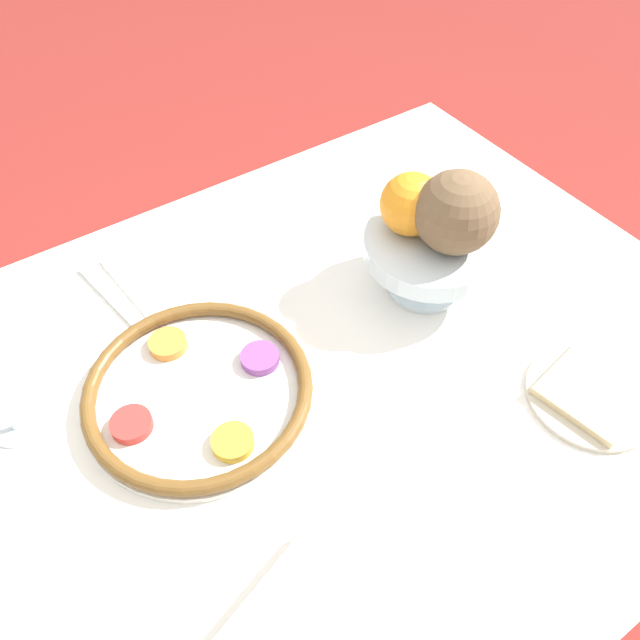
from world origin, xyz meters
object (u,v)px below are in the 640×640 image
at_px(seder_plate, 199,391).
at_px(bread_plate, 592,394).
at_px(fruit_stand, 430,251).
at_px(orange_fruit, 412,204).
at_px(coconut, 456,212).
at_px(napkin_roll, 280,596).

xyz_separation_m(seder_plate, bread_plate, (0.44, -0.29, -0.01)).
relative_size(fruit_stand, orange_fruit, 2.18).
xyz_separation_m(orange_fruit, coconut, (0.03, -0.06, 0.01)).
xyz_separation_m(fruit_stand, coconut, (0.01, -0.02, 0.08)).
bearing_deg(napkin_roll, seder_plate, 80.43).
distance_m(fruit_stand, orange_fruit, 0.08).
bearing_deg(coconut, orange_fruit, 114.45).
distance_m(seder_plate, fruit_stand, 0.39).
bearing_deg(coconut, bread_plate, -81.51).
distance_m(fruit_stand, napkin_roll, 0.51).
distance_m(coconut, napkin_roll, 0.53).
height_order(seder_plate, coconut, coconut).
height_order(coconut, bread_plate, coconut).
xyz_separation_m(coconut, napkin_roll, (-0.44, -0.25, -0.13)).
relative_size(fruit_stand, coconut, 1.69).
bearing_deg(seder_plate, napkin_roll, -99.57).
bearing_deg(orange_fruit, napkin_roll, -143.15).
relative_size(orange_fruit, napkin_roll, 0.57).
xyz_separation_m(coconut, bread_plate, (0.04, -0.26, -0.15)).
height_order(coconut, napkin_roll, coconut).
bearing_deg(fruit_stand, coconut, -60.17).
bearing_deg(napkin_roll, coconut, 29.59).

